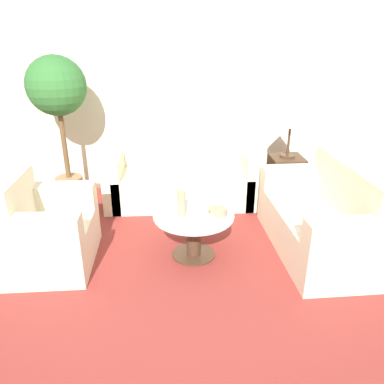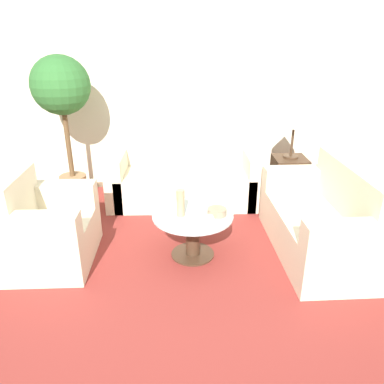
{
  "view_description": "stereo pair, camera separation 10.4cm",
  "coord_description": "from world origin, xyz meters",
  "views": [
    {
      "loc": [
        -0.06,
        -2.37,
        1.96
      ],
      "look_at": [
        0.13,
        0.94,
        0.55
      ],
      "focal_mm": 35.0,
      "sensor_mm": 36.0,
      "label": 1
    },
    {
      "loc": [
        0.04,
        -2.37,
        1.96
      ],
      "look_at": [
        0.13,
        0.94,
        0.55
      ],
      "focal_mm": 35.0,
      "sensor_mm": 36.0,
      "label": 2
    }
  ],
  "objects": [
    {
      "name": "coffee_table",
      "position": [
        0.13,
        0.69,
        0.28
      ],
      "size": [
        0.74,
        0.74,
        0.43
      ],
      "color": "#422D1E",
      "rests_on": "ground_plane"
    },
    {
      "name": "potted_plant",
      "position": [
        -1.34,
        2.05,
        1.28
      ],
      "size": [
        0.67,
        0.67,
        1.75
      ],
      "color": "#93704C",
      "rests_on": "ground_plane"
    },
    {
      "name": "table_lamp",
      "position": [
        1.36,
        1.93,
        1.05
      ],
      "size": [
        0.33,
        0.33,
        0.61
      ],
      "color": "#422D1E",
      "rests_on": "side_table"
    },
    {
      "name": "rug",
      "position": [
        0.13,
        0.69,
        0.0
      ],
      "size": [
        3.58,
        3.49,
        0.01
      ],
      "color": "maroon",
      "rests_on": "ground_plane"
    },
    {
      "name": "wall_back",
      "position": [
        0.0,
        2.66,
        1.3
      ],
      "size": [
        10.0,
        0.06,
        2.6
      ],
      "color": "beige",
      "rests_on": "ground_plane"
    },
    {
      "name": "armchair",
      "position": [
        -1.22,
        0.64,
        0.29
      ],
      "size": [
        0.73,
        0.9,
        0.85
      ],
      "rotation": [
        0.0,
        0.0,
        1.59
      ],
      "color": "beige",
      "rests_on": "ground_plane"
    },
    {
      "name": "bowl",
      "position": [
        0.35,
        0.68,
        0.46
      ],
      "size": [
        0.18,
        0.18,
        0.06
      ],
      "color": "gray",
      "rests_on": "coffee_table"
    },
    {
      "name": "loveseat",
      "position": [
        1.38,
        0.73,
        0.29
      ],
      "size": [
        0.79,
        1.49,
        0.87
      ],
      "rotation": [
        0.0,
        0.0,
        -1.54
      ],
      "color": "beige",
      "rests_on": "ground_plane"
    },
    {
      "name": "ground_plane",
      "position": [
        0.0,
        0.0,
        0.0
      ],
      "size": [
        14.0,
        14.0,
        0.0
      ],
      "primitive_type": "plane",
      "color": "brown"
    },
    {
      "name": "book_stack",
      "position": [
        0.22,
        0.55,
        0.45
      ],
      "size": [
        0.19,
        0.14,
        0.04
      ],
      "rotation": [
        0.0,
        0.0,
        0.11
      ],
      "color": "beige",
      "rests_on": "coffee_table"
    },
    {
      "name": "sofa_main",
      "position": [
        0.07,
        2.01,
        0.29
      ],
      "size": [
        1.85,
        0.78,
        0.88
      ],
      "color": "beige",
      "rests_on": "ground_plane"
    },
    {
      "name": "vase",
      "position": [
        0.02,
        0.67,
        0.56
      ],
      "size": [
        0.07,
        0.07,
        0.25
      ],
      "color": "tan",
      "rests_on": "coffee_table"
    },
    {
      "name": "side_table",
      "position": [
        1.36,
        1.93,
        0.28
      ],
      "size": [
        0.39,
        0.39,
        0.57
      ],
      "color": "#422D1E",
      "rests_on": "ground_plane"
    }
  ]
}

